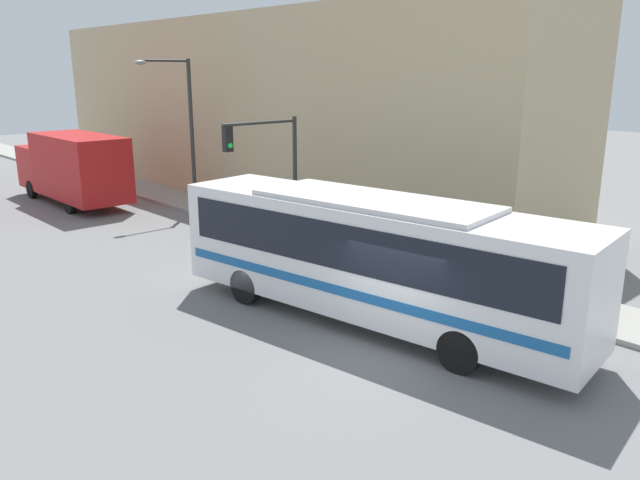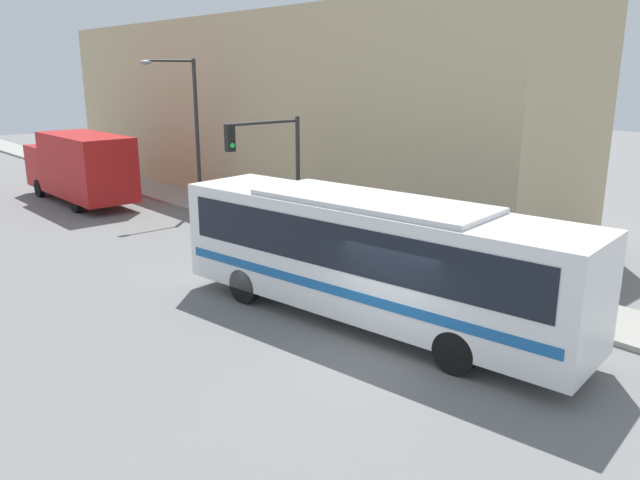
% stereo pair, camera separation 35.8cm
% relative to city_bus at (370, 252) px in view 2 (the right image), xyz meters
% --- Properties ---
extents(ground_plane, '(120.00, 120.00, 0.00)m').
position_rel_city_bus_xyz_m(ground_plane, '(-1.23, -1.63, -1.89)').
color(ground_plane, slate).
extents(sidewalk, '(2.41, 70.00, 0.15)m').
position_rel_city_bus_xyz_m(sidewalk, '(4.48, 18.37, -1.81)').
color(sidewalk, gray).
rests_on(sidewalk, ground_plane).
extents(building_facade, '(6.00, 32.48, 8.82)m').
position_rel_city_bus_xyz_m(building_facade, '(8.68, 15.61, 2.53)').
color(building_facade, tan).
rests_on(building_facade, ground_plane).
extents(city_bus, '(3.97, 11.43, 3.27)m').
position_rel_city_bus_xyz_m(city_bus, '(0.00, 0.00, 0.00)').
color(city_bus, white).
rests_on(city_bus, ground_plane).
extents(delivery_truck, '(2.48, 8.40, 3.39)m').
position_rel_city_bus_xyz_m(delivery_truck, '(0.43, 19.96, -0.06)').
color(delivery_truck, '#B21919').
rests_on(delivery_truck, ground_plane).
extents(fire_hydrant, '(0.22, 0.30, 0.67)m').
position_rel_city_bus_xyz_m(fire_hydrant, '(3.87, 4.22, -1.41)').
color(fire_hydrant, gold).
rests_on(fire_hydrant, sidewalk).
extents(traffic_light_pole, '(3.28, 0.35, 4.52)m').
position_rel_city_bus_xyz_m(traffic_light_pole, '(2.80, 7.64, 1.40)').
color(traffic_light_pole, '#2D2D2D').
rests_on(traffic_light_pole, sidewalk).
extents(parking_meter, '(0.14, 0.14, 1.33)m').
position_rel_city_bus_xyz_m(parking_meter, '(3.87, 9.25, -0.84)').
color(parking_meter, '#2D2D2D').
rests_on(parking_meter, sidewalk).
extents(street_lamp, '(2.69, 0.28, 6.67)m').
position_rel_city_bus_xyz_m(street_lamp, '(3.74, 15.00, 2.27)').
color(street_lamp, '#2D2D2D').
rests_on(street_lamp, sidewalk).
extents(pedestrian_near_corner, '(0.34, 0.34, 1.58)m').
position_rel_city_bus_xyz_m(pedestrian_near_corner, '(5.04, 9.05, -0.94)').
color(pedestrian_near_corner, '#47382D').
rests_on(pedestrian_near_corner, sidewalk).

